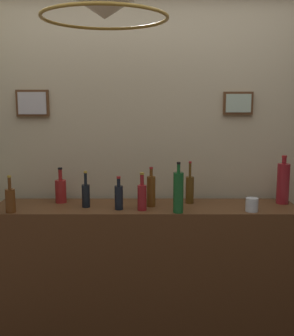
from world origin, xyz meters
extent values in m
cube|color=beige|center=(0.00, 1.10, 1.25)|extent=(3.40, 0.08, 2.50)
cube|color=brown|center=(-0.75, 1.05, 1.64)|extent=(0.22, 0.03, 0.17)
cube|color=silver|center=(-0.75, 1.03, 1.64)|extent=(0.19, 0.01, 0.14)
cube|color=brown|center=(0.61, 1.05, 1.64)|extent=(0.20, 0.03, 0.15)
cube|color=#B4CCB5|center=(0.61, 1.03, 1.64)|extent=(0.17, 0.01, 0.12)
cube|color=brown|center=(0.00, 0.82, 0.50)|extent=(1.90, 0.40, 1.00)
cylinder|color=brown|center=(0.04, 0.81, 1.10)|extent=(0.05, 0.05, 0.19)
cylinder|color=brown|center=(0.04, 0.81, 1.22)|extent=(0.02, 0.02, 0.05)
cylinder|color=maroon|center=(0.04, 0.81, 1.25)|extent=(0.02, 0.02, 0.01)
cylinder|color=maroon|center=(-0.55, 0.91, 1.08)|extent=(0.07, 0.07, 0.15)
cylinder|color=maroon|center=(-0.55, 0.91, 1.19)|extent=(0.02, 0.02, 0.07)
cylinder|color=black|center=(-0.55, 0.91, 1.23)|extent=(0.03, 0.03, 0.01)
cylinder|color=maroon|center=(-0.02, 0.71, 1.08)|extent=(0.06, 0.06, 0.15)
cylinder|color=maroon|center=(-0.02, 0.71, 1.19)|extent=(0.02, 0.02, 0.06)
cylinder|color=#B7932D|center=(-0.02, 0.71, 1.23)|extent=(0.03, 0.03, 0.01)
cylinder|color=brown|center=(-0.80, 0.66, 1.07)|extent=(0.06, 0.06, 0.14)
cylinder|color=brown|center=(-0.80, 0.66, 1.18)|extent=(0.02, 0.02, 0.07)
cylinder|color=#B7932D|center=(-0.80, 0.66, 1.22)|extent=(0.02, 0.02, 0.01)
cylinder|color=#175826|center=(0.19, 0.66, 1.12)|extent=(0.06, 0.06, 0.24)
cylinder|color=#175826|center=(0.19, 0.66, 1.27)|extent=(0.02, 0.02, 0.05)
cylinder|color=black|center=(0.19, 0.66, 1.30)|extent=(0.02, 0.02, 0.01)
cylinder|color=black|center=(-0.16, 0.73, 1.08)|extent=(0.05, 0.05, 0.15)
cylinder|color=black|center=(-0.16, 0.73, 1.17)|extent=(0.02, 0.02, 0.05)
cylinder|color=maroon|center=(-0.16, 0.73, 1.20)|extent=(0.02, 0.02, 0.01)
cylinder|color=maroon|center=(0.88, 0.88, 1.13)|extent=(0.08, 0.08, 0.26)
cylinder|color=maroon|center=(0.88, 0.88, 1.28)|extent=(0.03, 0.03, 0.04)
cylinder|color=maroon|center=(0.88, 0.88, 1.31)|extent=(0.03, 0.03, 0.01)
cylinder|color=black|center=(-0.37, 0.79, 1.07)|extent=(0.05, 0.05, 0.14)
cylinder|color=black|center=(-0.37, 0.79, 1.18)|extent=(0.02, 0.02, 0.07)
cylinder|color=#B7932D|center=(-0.37, 0.79, 1.23)|extent=(0.02, 0.02, 0.01)
cylinder|color=#573A14|center=(0.29, 0.89, 1.09)|extent=(0.05, 0.05, 0.17)
cylinder|color=#573A14|center=(0.29, 0.89, 1.22)|extent=(0.02, 0.02, 0.09)
cylinder|color=maroon|center=(0.29, 0.89, 1.27)|extent=(0.02, 0.02, 0.01)
cylinder|color=silver|center=(0.64, 0.69, 1.04)|extent=(0.08, 0.08, 0.08)
torus|color=#AD8433|center=(-0.18, 0.21, 2.02)|extent=(0.58, 0.58, 0.02)
camera|label=1|loc=(0.01, -1.74, 1.66)|focal=44.55mm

